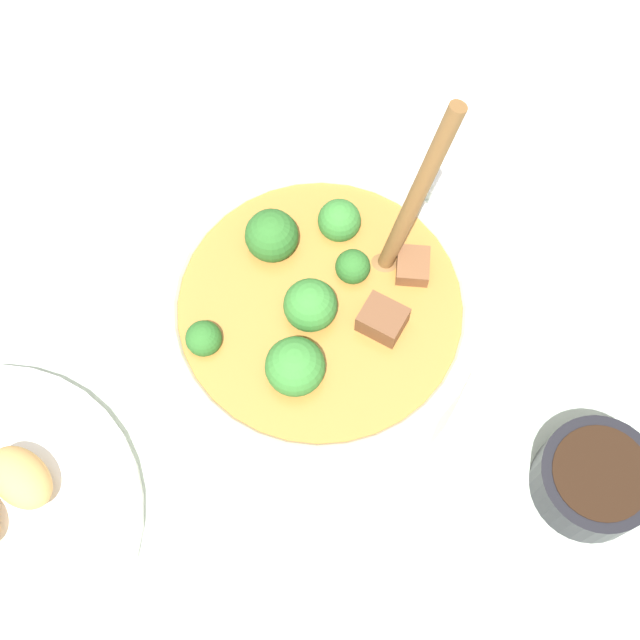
{
  "coord_description": "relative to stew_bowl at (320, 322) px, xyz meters",
  "views": [
    {
      "loc": [
        -0.06,
        0.26,
        0.69
      ],
      "look_at": [
        0.0,
        0.0,
        0.06
      ],
      "focal_mm": 50.0,
      "sensor_mm": 36.0,
      "label": 1
    }
  ],
  "objects": [
    {
      "name": "stew_bowl",
      "position": [
        0.0,
        0.0,
        0.0
      ],
      "size": [
        0.24,
        0.24,
        0.25
      ],
      "color": "beige",
      "rests_on": "ground_plane"
    },
    {
      "name": "empty_plate",
      "position": [
        -0.08,
        -0.25,
        -0.05
      ],
      "size": [
        0.19,
        0.19,
        0.02
      ],
      "color": "white",
      "rests_on": "ground_plane"
    },
    {
      "name": "ground_plane",
      "position": [
        -0.0,
        0.0,
        -0.05
      ],
      "size": [
        4.0,
        4.0,
        0.0
      ],
      "primitive_type": "plane",
      "color": "#ADBCAD"
    },
    {
      "name": "condiment_bowl",
      "position": [
        -0.23,
        0.07,
        -0.03
      ],
      "size": [
        0.09,
        0.09,
        0.04
      ],
      "color": "black",
      "rests_on": "ground_plane"
    }
  ]
}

